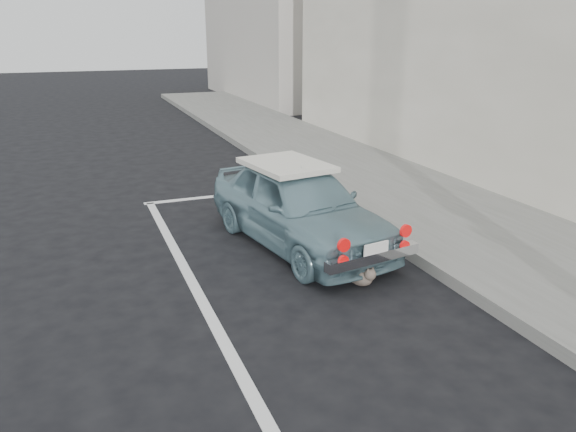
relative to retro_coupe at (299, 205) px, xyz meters
name	(u,v)px	position (x,y,z in m)	size (l,w,h in m)	color
sidewalk	(543,262)	(2.49, -1.83, -0.49)	(2.80, 40.00, 0.15)	slate
pline_front	(230,195)	(-0.21, 2.67, -0.56)	(3.00, 0.12, 0.01)	silver
pline_side	(195,288)	(-1.61, -0.83, -0.56)	(0.12, 7.00, 0.01)	silver
retro_coupe	(299,205)	(0.00, 0.00, 0.00)	(1.82, 3.43, 1.11)	#6C909B
cat	(361,275)	(0.18, -1.44, -0.44)	(0.32, 0.51, 0.28)	brown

